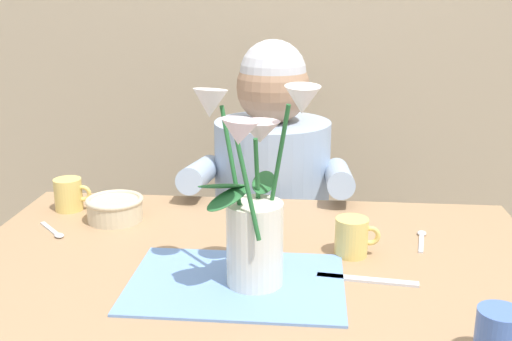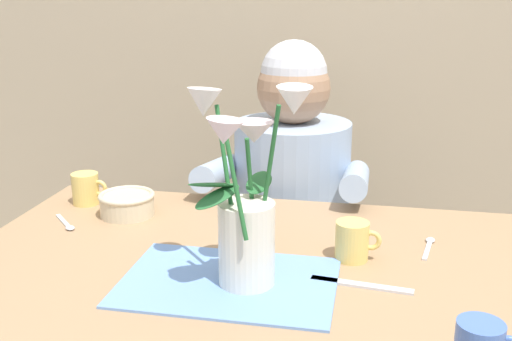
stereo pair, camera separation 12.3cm
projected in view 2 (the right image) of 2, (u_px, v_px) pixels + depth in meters
The scene contains 10 objects.
dining_table at pixel (249, 306), 1.26m from camera, with size 1.20×0.80×0.74m.
seated_person at pixel (291, 231), 1.86m from camera, with size 0.45×0.47×1.14m.
striped_placemat at pixel (229, 282), 1.15m from camera, with size 0.40×0.28×0.01m, color #6B93D1.
flower_vase at pixel (246, 205), 1.10m from camera, with size 0.24×0.23×0.37m.
ceramic_bowl at pixel (127, 203), 1.49m from camera, with size 0.14×0.14×0.06m.
dinner_knife at pixel (361, 285), 1.14m from camera, with size 0.19×0.02×0.01m, color silver.
tea_cup at pixel (86, 189), 1.57m from camera, with size 0.09×0.07×0.08m.
coffee_cup at pixel (353, 241), 1.24m from camera, with size 0.09×0.07×0.08m.
spoon_0 at pixel (429, 245), 1.31m from camera, with size 0.04×0.12×0.01m.
spoon_1 at pixel (67, 225), 1.43m from camera, with size 0.09×0.10×0.01m.
Camera 2 is at (0.24, -1.11, 1.27)m, focal length 43.11 mm.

